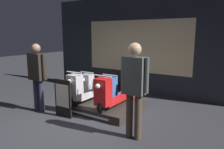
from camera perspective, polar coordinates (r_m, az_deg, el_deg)
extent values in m
plane|color=#2D2D33|center=(5.11, -10.55, -12.08)|extent=(30.00, 30.00, 0.00)
cube|color=#23282D|center=(7.36, 6.43, 7.75)|extent=(6.75, 0.08, 3.20)
cube|color=beige|center=(7.32, 6.27, 7.34)|extent=(3.72, 0.01, 1.70)
cube|color=#2D2823|center=(5.82, -2.21, -8.07)|extent=(1.88, 1.50, 0.19)
cube|color=silver|center=(5.26, -6.99, -10.30)|extent=(1.32, 0.01, 0.05)
cylinder|color=black|center=(5.52, -9.73, -6.58)|extent=(0.09, 0.30, 0.30)
cylinder|color=black|center=(6.49, -2.00, -3.84)|extent=(0.09, 0.30, 0.30)
cube|color=#BCBCC1|center=(5.99, -5.55, -5.20)|extent=(0.31, 1.20, 0.05)
cube|color=#BCBCC1|center=(5.45, -9.68, -3.26)|extent=(0.33, 0.27, 0.62)
cube|color=#BCBCC1|center=(6.45, -2.12, -3.22)|extent=(0.34, 0.32, 0.35)
cube|color=black|center=(6.39, -2.18, -1.07)|extent=(0.25, 0.29, 0.15)
cylinder|color=silver|center=(5.37, -9.85, 0.55)|extent=(0.47, 0.03, 0.03)
sphere|color=white|center=(5.28, -11.13, -1.84)|extent=(0.11, 0.11, 0.11)
cylinder|color=black|center=(5.01, -2.52, -8.23)|extent=(0.09, 0.30, 0.30)
cylinder|color=black|center=(6.06, 4.59, -4.91)|extent=(0.09, 0.30, 0.30)
cube|color=red|center=(5.53, 1.39, -6.53)|extent=(0.31, 1.20, 0.05)
cube|color=red|center=(4.94, -2.40, -4.59)|extent=(0.33, 0.27, 0.62)
cube|color=red|center=(6.02, 4.50, -4.25)|extent=(0.34, 0.32, 0.35)
cube|color=black|center=(5.96, 4.50, -1.96)|extent=(0.25, 0.29, 0.15)
cylinder|color=silver|center=(4.85, -2.48, -0.39)|extent=(0.47, 0.03, 0.03)
sphere|color=white|center=(4.74, -3.74, -3.07)|extent=(0.11, 0.11, 0.11)
cylinder|color=black|center=(6.58, -6.55, -5.40)|extent=(0.09, 0.30, 0.30)
cylinder|color=black|center=(7.59, -0.35, -3.19)|extent=(0.09, 0.30, 0.30)
cube|color=#BCBCC1|center=(7.08, -3.22, -4.30)|extent=(0.31, 1.20, 0.05)
cube|color=#BCBCC1|center=(6.52, -6.48, -2.62)|extent=(0.33, 0.27, 0.62)
cube|color=#BCBCC1|center=(7.55, -0.44, -2.65)|extent=(0.34, 0.32, 0.35)
cube|color=black|center=(7.49, -0.47, -0.81)|extent=(0.25, 0.29, 0.15)
cylinder|color=silver|center=(6.44, -6.59, 0.57)|extent=(0.47, 0.03, 0.03)
sphere|color=white|center=(6.34, -7.60, -1.42)|extent=(0.11, 0.11, 0.11)
cylinder|color=black|center=(6.12, -0.61, -6.58)|extent=(0.09, 0.30, 0.30)
cylinder|color=black|center=(7.19, 5.09, -4.01)|extent=(0.09, 0.30, 0.30)
cube|color=#386BBC|center=(6.64, 2.48, -5.28)|extent=(0.31, 1.20, 0.05)
cube|color=#386BBC|center=(6.05, -0.50, -3.59)|extent=(0.33, 0.27, 0.62)
cube|color=#386BBC|center=(7.15, 5.02, -3.45)|extent=(0.34, 0.32, 0.35)
cube|color=black|center=(7.09, 5.02, -1.51)|extent=(0.25, 0.29, 0.15)
cylinder|color=silver|center=(5.96, -0.55, -0.16)|extent=(0.47, 0.03, 0.03)
sphere|color=white|center=(5.85, -1.53, -2.33)|extent=(0.11, 0.11, 0.11)
cylinder|color=#232838|center=(5.93, -19.15, -5.09)|extent=(0.13, 0.13, 0.83)
cylinder|color=#232838|center=(5.79, -17.98, -5.41)|extent=(0.13, 0.13, 0.83)
cube|color=black|center=(5.71, -19.00, 1.93)|extent=(0.43, 0.24, 0.65)
cylinder|color=black|center=(5.91, -20.54, 2.36)|extent=(0.08, 0.08, 0.60)
cylinder|color=black|center=(5.51, -17.39, 2.00)|extent=(0.08, 0.08, 0.60)
sphere|color=brown|center=(5.66, -19.28, 6.48)|extent=(0.22, 0.22, 0.22)
cylinder|color=#473828|center=(4.22, 4.58, -10.61)|extent=(0.13, 0.13, 0.87)
cylinder|color=#473828|center=(4.14, 6.79, -11.05)|extent=(0.13, 0.13, 0.87)
cube|color=#474C47|center=(3.96, 5.87, -0.33)|extent=(0.40, 0.22, 0.69)
cylinder|color=#474C47|center=(4.07, 2.90, 0.40)|extent=(0.08, 0.08, 0.63)
cylinder|color=#474C47|center=(3.86, 9.03, -0.29)|extent=(0.08, 0.08, 0.63)
sphere|color=tan|center=(3.90, 6.01, 6.58)|extent=(0.23, 0.23, 0.23)
cube|color=black|center=(5.31, -12.69, -6.09)|extent=(0.50, 0.04, 0.91)
cube|color=beige|center=(5.28, -12.88, -5.44)|extent=(0.41, 0.01, 0.54)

